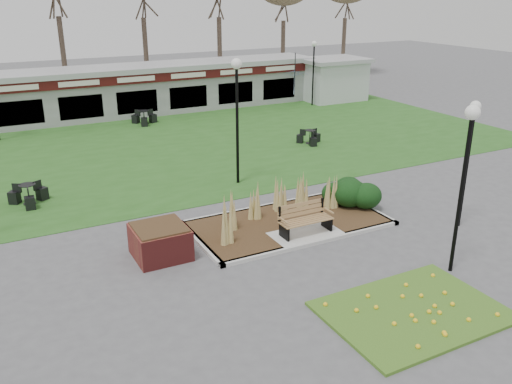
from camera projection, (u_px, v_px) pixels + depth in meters
name	position (u px, v px, depth m)	size (l,w,h in m)	color
ground	(308.00, 239.00, 16.74)	(100.00, 100.00, 0.00)	#515154
lawn	(176.00, 145.00, 26.68)	(34.00, 16.00, 0.02)	#26551B
flower_bed	(413.00, 310.00, 12.90)	(4.20, 3.00, 0.16)	#3A641C
planting_bed	(319.00, 206.00, 18.28)	(6.75, 3.40, 1.27)	#352715
park_bench	(304.00, 219.00, 16.73)	(1.70, 0.66, 0.93)	#9D7E47
brick_planter	(160.00, 241.00, 15.49)	(1.50, 1.50, 0.95)	maroon
food_pavilion	(130.00, 90.00, 32.76)	(24.60, 3.40, 2.90)	gray
service_hut	(332.00, 79.00, 37.00)	(4.40, 3.40, 2.83)	silver
lamp_post_near_left	(467.00, 154.00, 13.68)	(0.38, 0.38, 4.59)	black
lamp_post_near_right	(471.00, 137.00, 16.62)	(0.34, 0.34, 4.10)	black
lamp_post_mid_right	(237.00, 94.00, 20.28)	(0.40, 0.40, 4.86)	black
lamp_post_far_right	(314.00, 59.00, 34.64)	(0.34, 0.34, 4.12)	black
bistro_set_a	(29.00, 197.00, 19.31)	(1.39, 1.23, 0.74)	black
bistro_set_c	(310.00, 139.00, 26.84)	(1.24, 1.23, 0.68)	black
bistro_set_d	(144.00, 119.00, 30.69)	(1.39, 1.41, 0.77)	black
patio_umbrella	(295.00, 83.00, 35.70)	(2.10, 2.12, 2.23)	black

